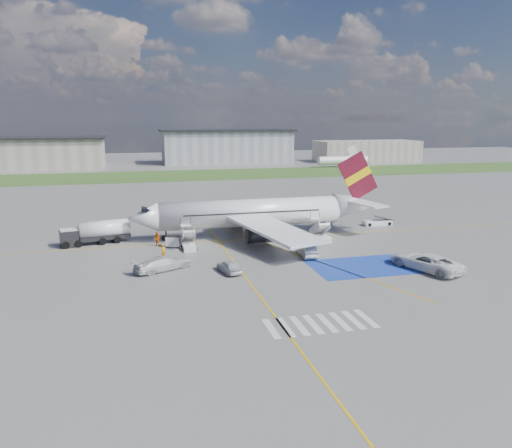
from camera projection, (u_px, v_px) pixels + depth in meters
The scene contains 23 objects.
ground at pixel (278, 262), 58.72m from camera, with size 400.00×400.00×0.00m, color #60605E.
grass_strip at pixel (187, 175), 148.80m from camera, with size 400.00×30.00×0.01m, color #2D4C1E.
taxiway_line_main at pixel (254, 239), 70.10m from camera, with size 120.00×0.20×0.01m, color gold.
taxiway_line_cross at pixel (258, 294), 48.04m from camera, with size 0.20×60.00×0.01m, color gold.
taxiway_line_diag at pixel (254, 239), 70.10m from camera, with size 0.20×60.00×0.01m, color gold.
staging_box at pixel (371, 266), 57.34m from camera, with size 14.00×8.00×0.01m, color #1A399C.
crosswalk at pixel (320, 324), 41.22m from camera, with size 9.00×4.00×0.01m.
terminal_west at pixel (11, 154), 167.73m from camera, with size 60.00×22.00×10.00m, color gray.
terminal_centre at pixel (227, 147), 190.30m from camera, with size 48.00×18.00×12.00m, color gray.
terminal_east at pixel (367, 151), 197.30m from camera, with size 40.00×16.00×8.00m, color gray.
airliner at pixel (260, 212), 71.66m from camera, with size 36.81×32.95×11.92m.
airstairs_fwd at pixel (189, 245), 64.56m from camera, with size 1.90×5.20×3.60m.
airstairs_aft at pixel (322, 236), 69.01m from camera, with size 1.90×5.20×3.60m.
fuel_tanker at pixel (96, 234), 67.34m from camera, with size 9.27×4.35×3.06m.
gpu_cart at pixel (173, 242), 65.70m from camera, with size 2.04×1.66×1.48m.
belt_loader at pixel (378, 223), 79.23m from camera, with size 4.93×1.85×1.47m.
car_silver_a at pixel (229, 266), 54.79m from camera, with size 1.66×4.12×1.41m, color #B7BABF.
car_silver_b at pixel (307, 250), 61.21m from camera, with size 1.64×4.71×1.55m, color #A5A8AC.
van_white_a at pixel (426, 259), 55.66m from camera, with size 3.08×6.68×2.51m, color white.
van_white_b at pixel (163, 262), 55.51m from camera, with size 2.09×5.15×2.02m, color silver.
crew_fwd at pixel (163, 251), 60.59m from camera, with size 0.60×0.39×1.63m, color orange.
crew_nose at pixel (157, 239), 66.06m from camera, with size 0.93×0.72×1.91m, color orange.
crew_aft at pixel (298, 241), 65.32m from camera, with size 0.96×0.40×1.64m, color orange.
Camera 1 is at (-16.43, -54.13, 16.62)m, focal length 35.00 mm.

